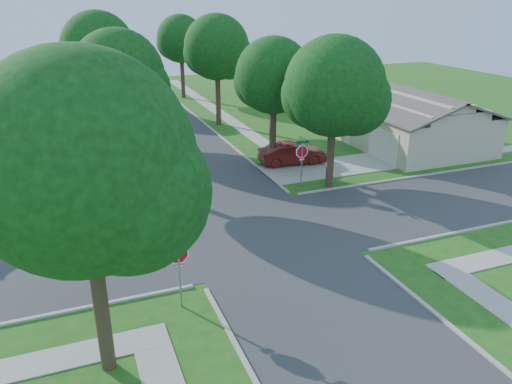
{
  "coord_description": "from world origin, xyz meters",
  "views": [
    {
      "loc": [
        -7.72,
        -19.97,
        10.57
      ],
      "look_at": [
        0.45,
        1.09,
        1.6
      ],
      "focal_mm": 35.0,
      "sensor_mm": 36.0,
      "label": 1
    }
  ],
  "objects": [
    {
      "name": "stop_sign_sw",
      "position": [
        -4.7,
        -4.7,
        2.03
      ],
      "size": [
        1.05,
        0.8,
        2.98
      ],
      "color": "gray",
      "rests_on": "ground"
    },
    {
      "name": "tree_e_far",
      "position": [
        4.75,
        34.01,
        5.98
      ],
      "size": [
        5.17,
        5.0,
        8.72
      ],
      "color": "#38281C",
      "rests_on": "ground"
    },
    {
      "name": "tree_e_mid",
      "position": [
        4.76,
        21.01,
        6.25
      ],
      "size": [
        5.59,
        5.4,
        9.21
      ],
      "color": "#38281C",
      "rests_on": "ground"
    },
    {
      "name": "tree_w_mid",
      "position": [
        -4.64,
        21.01,
        6.49
      ],
      "size": [
        5.8,
        5.6,
        9.56
      ],
      "color": "#38281C",
      "rests_on": "ground"
    },
    {
      "name": "tree_ne_corner",
      "position": [
        6.36,
        4.21,
        5.59
      ],
      "size": [
        5.8,
        5.6,
        8.66
      ],
      "color": "#38281C",
      "rests_on": "ground"
    },
    {
      "name": "car_curb_west",
      "position": [
        -1.2,
        32.85,
        0.63
      ],
      "size": [
        2.13,
        4.51,
        1.27
      ],
      "primitive_type": "imported",
      "rotation": [
        0.0,
        0.0,
        3.06
      ],
      "color": "black",
      "rests_on": "ground"
    },
    {
      "name": "house_ne_near",
      "position": [
        15.99,
        11.0,
        1.52
      ],
      "size": [
        8.42,
        13.6,
        4.23
      ],
      "color": "#BCB394",
      "rests_on": "ground"
    },
    {
      "name": "tree_sw_corner",
      "position": [
        -7.44,
        -6.99,
        6.26
      ],
      "size": [
        6.21,
        6.0,
        9.55
      ],
      "color": "#38281C",
      "rests_on": "ground"
    },
    {
      "name": "car_curb_east",
      "position": [
        1.2,
        26.85,
        0.81
      ],
      "size": [
        2.47,
        4.96,
        1.62
      ],
      "primitive_type": "imported",
      "rotation": [
        0.0,
        0.0,
        -0.12
      ],
      "color": "black",
      "rests_on": "ground"
    },
    {
      "name": "tree_w_near",
      "position": [
        -4.64,
        9.01,
        6.12
      ],
      "size": [
        5.38,
        5.2,
        8.97
      ],
      "color": "#38281C",
      "rests_on": "ground"
    },
    {
      "name": "ground",
      "position": [
        0.0,
        0.0,
        0.0
      ],
      "size": [
        100.0,
        100.0,
        0.0
      ],
      "primitive_type": "plane",
      "color": "#225617",
      "rests_on": "ground"
    },
    {
      "name": "stop_sign_ne",
      "position": [
        4.7,
        4.7,
        2.03
      ],
      "size": [
        1.05,
        0.8,
        2.98
      ],
      "color": "gray",
      "rests_on": "ground"
    },
    {
      "name": "sidewalk_nw",
      "position": [
        -6.1,
        26.0,
        0.02
      ],
      "size": [
        1.2,
        40.0,
        0.04
      ],
      "primitive_type": "cube",
      "color": "#9E9B91",
      "rests_on": "ground"
    },
    {
      "name": "tree_e_near",
      "position": [
        4.75,
        9.01,
        5.64
      ],
      "size": [
        4.97,
        4.8,
        8.28
      ],
      "color": "#38281C",
      "rests_on": "ground"
    },
    {
      "name": "tree_w_far",
      "position": [
        -4.65,
        34.01,
        5.51
      ],
      "size": [
        4.76,
        4.6,
        8.04
      ],
      "color": "#38281C",
      "rests_on": "ground"
    },
    {
      "name": "house_ne_far",
      "position": [
        15.99,
        29.0,
        1.52
      ],
      "size": [
        8.42,
        13.6,
        4.23
      ],
      "color": "#BCB394",
      "rests_on": "ground"
    },
    {
      "name": "road_ns",
      "position": [
        0.0,
        0.0,
        0.0
      ],
      "size": [
        7.0,
        100.0,
        0.02
      ],
      "primitive_type": "cube",
      "color": "#333335",
      "rests_on": "ground"
    },
    {
      "name": "driveway",
      "position": [
        7.9,
        7.1,
        0.03
      ],
      "size": [
        8.8,
        3.6,
        0.05
      ],
      "primitive_type": "cube",
      "color": "#9E9B91",
      "rests_on": "ground"
    },
    {
      "name": "sidewalk_ne",
      "position": [
        6.1,
        26.0,
        0.02
      ],
      "size": [
        1.2,
        40.0,
        0.04
      ],
      "primitive_type": "cube",
      "color": "#9E9B91",
      "rests_on": "ground"
    },
    {
      "name": "car_driveway",
      "position": [
        6.0,
        8.7,
        0.73
      ],
      "size": [
        4.59,
        2.06,
        1.46
      ],
      "primitive_type": "imported",
      "rotation": [
        0.0,
        0.0,
        1.45
      ],
      "color": "#531311",
      "rests_on": "ground"
    }
  ]
}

